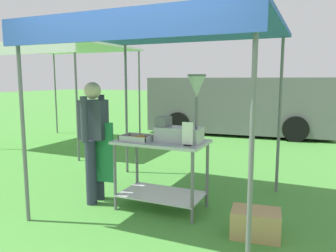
{
  "coord_description": "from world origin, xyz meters",
  "views": [
    {
      "loc": [
        1.68,
        -2.83,
        1.65
      ],
      "look_at": [
        -0.05,
        1.06,
        1.04
      ],
      "focal_mm": 35.48,
      "sensor_mm": 36.0,
      "label": 1
    }
  ],
  "objects": [
    {
      "name": "menu_sign",
      "position": [
        0.36,
        0.68,
        1.01
      ],
      "size": [
        0.13,
        0.05,
        0.28
      ],
      "color": "black",
      "rests_on": "donut_cart"
    },
    {
      "name": "stall_canopy",
      "position": [
        -0.05,
        0.96,
        2.19
      ],
      "size": [
        2.75,
        2.45,
        2.28
      ],
      "color": "slate",
      "rests_on": "ground"
    },
    {
      "name": "donut_cart",
      "position": [
        -0.05,
        0.86,
        0.62
      ],
      "size": [
        1.13,
        0.66,
        0.89
      ],
      "color": "#B7B7BC",
      "rests_on": "ground"
    },
    {
      "name": "van_grey",
      "position": [
        -0.45,
        7.3,
        0.88
      ],
      "size": [
        5.39,
        2.39,
        1.69
      ],
      "color": "slate",
      "rests_on": "ground"
    },
    {
      "name": "donut_tray",
      "position": [
        -0.32,
        0.73,
        0.91
      ],
      "size": [
        0.39,
        0.28,
        0.07
      ],
      "color": "#B7B7BC",
      "rests_on": "donut_cart"
    },
    {
      "name": "donut_fryer",
      "position": [
        0.22,
        0.87,
        1.15
      ],
      "size": [
        0.61,
        0.28,
        0.82
      ],
      "color": "#B7B7BC",
      "rests_on": "donut_cart"
    },
    {
      "name": "ground_plane",
      "position": [
        0.0,
        6.0,
        0.0
      ],
      "size": [
        70.0,
        70.0,
        0.0
      ],
      "primitive_type": "plane",
      "color": "#478E38"
    },
    {
      "name": "vendor",
      "position": [
        -0.97,
        0.72,
        0.9
      ],
      "size": [
        0.46,
        0.54,
        1.61
      ],
      "color": "#2D3347",
      "rests_on": "ground"
    },
    {
      "name": "supply_crate",
      "position": [
        1.18,
        0.56,
        0.14
      ],
      "size": [
        0.54,
        0.4,
        0.29
      ],
      "color": "tan",
      "rests_on": "ground"
    },
    {
      "name": "neighbour_tent",
      "position": [
        -4.12,
        3.69,
        2.36
      ],
      "size": [
        3.11,
        2.78,
        2.44
      ],
      "color": "slate",
      "rests_on": "ground"
    }
  ]
}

